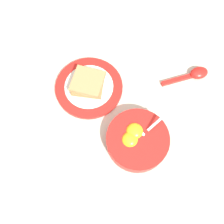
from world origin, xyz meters
The scene contains 5 objects.
ground_plane centered at (0.00, 0.00, 0.00)m, with size 3.00×3.00×0.00m, color beige.
egg_bowl centered at (-0.10, 0.04, 0.02)m, with size 0.18×0.18×0.07m.
toast_plate centered at (0.10, 0.15, 0.01)m, with size 0.21×0.21×0.01m.
toast_sandwich centered at (0.10, 0.15, 0.03)m, with size 0.12×0.12×0.03m.
soup_spoon centered at (0.07, -0.19, 0.01)m, with size 0.05×0.16×0.03m.
Camera 1 is at (-0.28, 0.15, 0.74)m, focal length 42.00 mm.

